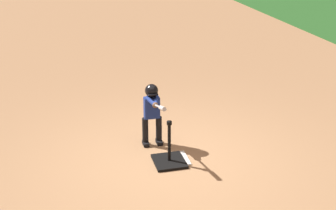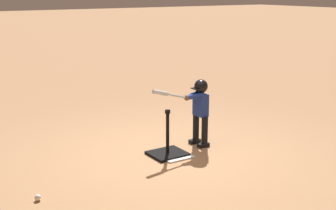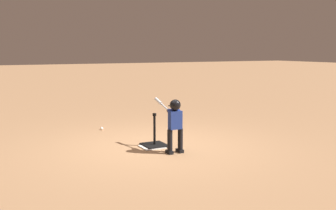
% 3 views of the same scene
% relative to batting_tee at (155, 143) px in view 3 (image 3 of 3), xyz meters
% --- Properties ---
extents(ground_plane, '(90.00, 90.00, 0.00)m').
position_rel_batting_tee_xyz_m(ground_plane, '(-0.02, 0.02, -0.08)').
color(ground_plane, '#AD7F56').
extents(home_plate, '(0.45, 0.45, 0.02)m').
position_rel_batting_tee_xyz_m(home_plate, '(-0.06, 0.08, -0.07)').
color(home_plate, white).
rests_on(home_plate, ground_plane).
extents(batting_tee, '(0.51, 0.46, 0.67)m').
position_rel_batting_tee_xyz_m(batting_tee, '(0.00, 0.00, 0.00)').
color(batting_tee, black).
rests_on(batting_tee, ground_plane).
extents(batter_child, '(0.95, 0.32, 1.02)m').
position_rel_batting_tee_xyz_m(batter_child, '(-0.63, -0.11, 0.57)').
color(batter_child, black).
rests_on(batter_child, ground_plane).
extents(baseball, '(0.07, 0.07, 0.07)m').
position_rel_batting_tee_xyz_m(baseball, '(2.04, 0.45, -0.04)').
color(baseball, white).
rests_on(baseball, ground_plane).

